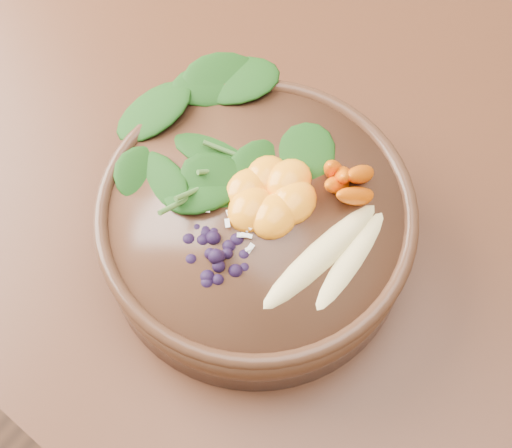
# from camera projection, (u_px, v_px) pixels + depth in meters

# --- Properties ---
(ground) EXTENTS (4.00, 4.00, 0.00)m
(ground) POSITION_uv_depth(u_px,v_px,m) (423.00, 428.00, 1.39)
(ground) COLOR #381E0F
(ground) RESTS_ON ground
(stoneware_bowl) EXTENTS (0.31, 0.31, 0.08)m
(stoneware_bowl) POSITION_uv_depth(u_px,v_px,m) (256.00, 229.00, 0.70)
(stoneware_bowl) COLOR #4D2E1D
(stoneware_bowl) RESTS_ON dining_table
(kale_heap) EXTENTS (0.20, 0.18, 0.05)m
(kale_heap) POSITION_uv_depth(u_px,v_px,m) (257.00, 126.00, 0.68)
(kale_heap) COLOR #153E0E
(kale_heap) RESTS_ON stoneware_bowl
(carrot_cluster) EXTENTS (0.06, 0.06, 0.08)m
(carrot_cluster) POSITION_uv_depth(u_px,v_px,m) (359.00, 156.00, 0.64)
(carrot_cluster) COLOR #DB5C00
(carrot_cluster) RESTS_ON stoneware_bowl
(banana_halves) EXTENTS (0.07, 0.17, 0.03)m
(banana_halves) POSITION_uv_depth(u_px,v_px,m) (337.00, 251.00, 0.63)
(banana_halves) COLOR #E0CC84
(banana_halves) RESTS_ON stoneware_bowl
(mandarin_cluster) EXTENTS (0.09, 0.10, 0.03)m
(mandarin_cluster) POSITION_uv_depth(u_px,v_px,m) (270.00, 188.00, 0.65)
(mandarin_cluster) COLOR orange
(mandarin_cluster) RESTS_ON stoneware_bowl
(blueberry_pile) EXTENTS (0.14, 0.11, 0.04)m
(blueberry_pile) POSITION_uv_depth(u_px,v_px,m) (216.00, 250.00, 0.62)
(blueberry_pile) COLOR black
(blueberry_pile) RESTS_ON stoneware_bowl
(coconut_flakes) EXTENTS (0.10, 0.08, 0.01)m
(coconut_flakes) POSITION_uv_depth(u_px,v_px,m) (244.00, 224.00, 0.65)
(coconut_flakes) COLOR white
(coconut_flakes) RESTS_ON stoneware_bowl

